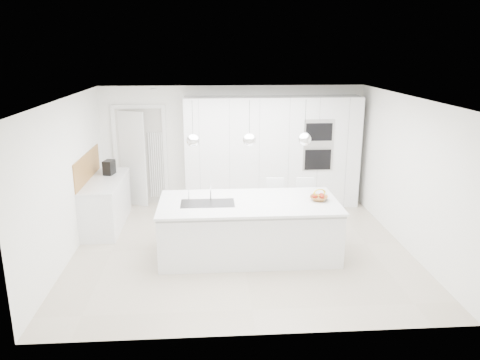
{
  "coord_description": "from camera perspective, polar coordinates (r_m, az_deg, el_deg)",
  "views": [
    {
      "loc": [
        -0.52,
        -7.26,
        3.25
      ],
      "look_at": [
        0.0,
        0.3,
        1.1
      ],
      "focal_mm": 35.0,
      "sensor_mm": 36.0,
      "label": 1
    }
  ],
  "objects": [
    {
      "name": "banana_bunch",
      "position": [
        7.55,
        9.66,
        -1.53
      ],
      "size": [
        0.25,
        0.18,
        0.23
      ],
      "primitive_type": "torus",
      "rotation": [
        1.22,
        0.0,
        0.35
      ],
      "color": "gold",
      "rests_on": "fruit_bowl"
    },
    {
      "name": "wall_back",
      "position": [
        9.97,
        -0.87,
        4.27
      ],
      "size": [
        5.5,
        0.0,
        5.5
      ],
      "primitive_type": "plane",
      "rotation": [
        1.57,
        0.0,
        0.0
      ],
      "color": "white",
      "rests_on": "ground"
    },
    {
      "name": "pendant_mid",
      "position": [
        7.11,
        1.14,
        4.91
      ],
      "size": [
        0.2,
        0.2,
        0.2
      ],
      "primitive_type": "sphere",
      "color": "white",
      "rests_on": "ceiling"
    },
    {
      "name": "oak_backsplash",
      "position": [
        8.99,
        -18.11,
        1.54
      ],
      "size": [
        0.02,
        1.8,
        0.5
      ],
      "primitive_type": "cube",
      "color": "#A67338",
      "rests_on": "wall_left"
    },
    {
      "name": "pendant_left",
      "position": [
        7.09,
        -5.74,
        4.8
      ],
      "size": [
        0.2,
        0.2,
        0.2
      ],
      "primitive_type": "sphere",
      "color": "white",
      "rests_on": "ceiling"
    },
    {
      "name": "radiator",
      "position": [
        10.07,
        -10.15,
        1.8
      ],
      "size": [
        0.32,
        0.04,
        1.4
      ],
      "primitive_type": null,
      "color": "white",
      "rests_on": "floor"
    },
    {
      "name": "espresso_machine",
      "position": [
        9.31,
        -15.67,
        1.49
      ],
      "size": [
        0.22,
        0.29,
        0.27
      ],
      "primitive_type": "cube",
      "rotation": [
        0.0,
        0.0,
        -0.23
      ],
      "color": "black",
      "rests_on": "left_worktop"
    },
    {
      "name": "pendant_right",
      "position": [
        7.24,
        7.88,
        4.95
      ],
      "size": [
        0.2,
        0.2,
        0.2
      ],
      "primitive_type": "sphere",
      "color": "white",
      "rests_on": "ceiling"
    },
    {
      "name": "tall_cabinets",
      "position": [
        9.77,
        3.92,
        3.4
      ],
      "size": [
        3.6,
        0.6,
        2.3
      ],
      "primitive_type": "cube",
      "color": "white",
      "rests_on": "floor"
    },
    {
      "name": "fruit_bowl",
      "position": [
        7.56,
        9.59,
        -2.21
      ],
      "size": [
        0.37,
        0.37,
        0.07
      ],
      "primitive_type": "imported",
      "rotation": [
        0.0,
        0.0,
        -0.39
      ],
      "color": "#A67338",
      "rests_on": "island_worktop"
    },
    {
      "name": "wall_left",
      "position": [
        7.85,
        -20.3,
        0.08
      ],
      "size": [
        0.0,
        5.0,
        5.0
      ],
      "primitive_type": "plane",
      "rotation": [
        1.57,
        0.0,
        1.57
      ],
      "color": "white",
      "rests_on": "ground"
    },
    {
      "name": "apple_a",
      "position": [
        7.58,
        9.89,
        -1.88
      ],
      "size": [
        0.09,
        0.09,
        0.09
      ],
      "primitive_type": "sphere",
      "color": "#A42717",
      "rests_on": "fruit_bowl"
    },
    {
      "name": "island_worktop",
      "position": [
        7.42,
        1.06,
        -2.78
      ],
      "size": [
        2.84,
        1.4,
        0.04
      ],
      "primitive_type": "cube",
      "color": "white",
      "rests_on": "island_base"
    },
    {
      "name": "left_worktop",
      "position": [
        8.99,
        -16.18,
        -0.08
      ],
      "size": [
        0.62,
        1.82,
        0.04
      ],
      "primitive_type": "cube",
      "color": "white",
      "rests_on": "left_base_cabinets"
    },
    {
      "name": "apple_extra_3",
      "position": [
        7.55,
        9.99,
        -1.98
      ],
      "size": [
        0.08,
        0.08,
        0.08
      ],
      "primitive_type": "sphere",
      "color": "#A42717",
      "rests_on": "fruit_bowl"
    },
    {
      "name": "bar_stool_left",
      "position": [
        8.36,
        4.33,
        -3.36
      ],
      "size": [
        0.37,
        0.49,
        1.01
      ],
      "primitive_type": null,
      "rotation": [
        0.0,
        0.0,
        -0.09
      ],
      "color": "white",
      "rests_on": "floor"
    },
    {
      "name": "hallway_door",
      "position": [
        10.07,
        -13.45,
        2.53
      ],
      "size": [
        0.76,
        0.38,
        2.0
      ],
      "primitive_type": "cube",
      "rotation": [
        0.0,
        0.0,
        -0.44
      ],
      "color": "white",
      "rests_on": "floor"
    },
    {
      "name": "oven_stack",
      "position": [
        9.6,
        9.54,
        4.21
      ],
      "size": [
        0.62,
        0.04,
        1.05
      ],
      "primitive_type": null,
      "color": "#A5A5A8",
      "rests_on": "tall_cabinets"
    },
    {
      "name": "bar_stool_right",
      "position": [
        8.47,
        8.03,
        -3.26
      ],
      "size": [
        0.36,
        0.48,
        1.0
      ],
      "primitive_type": null,
      "rotation": [
        0.0,
        0.0,
        -0.06
      ],
      "color": "white",
      "rests_on": "floor"
    },
    {
      "name": "doorway_frame",
      "position": [
        10.08,
        -12.01,
        2.74
      ],
      "size": [
        1.11,
        0.08,
        2.13
      ],
      "primitive_type": null,
      "color": "white",
      "rests_on": "floor"
    },
    {
      "name": "apple_b",
      "position": [
        7.53,
        9.17,
        -1.98
      ],
      "size": [
        0.08,
        0.08,
        0.08
      ],
      "primitive_type": "sphere",
      "color": "#A42717",
      "rests_on": "fruit_bowl"
    },
    {
      "name": "island_tap",
      "position": [
        7.49,
        -3.61,
        -1.27
      ],
      "size": [
        0.02,
        0.02,
        0.3
      ],
      "primitive_type": "cylinder",
      "color": "white",
      "rests_on": "island_worktop"
    },
    {
      "name": "island_sink",
      "position": [
        7.37,
        -3.96,
        -3.45
      ],
      "size": [
        0.84,
        0.44,
        0.18
      ],
      "primitive_type": null,
      "color": "#3F3F42",
      "rests_on": "island_worktop"
    },
    {
      "name": "left_base_cabinets",
      "position": [
        9.12,
        -15.97,
        -2.8
      ],
      "size": [
        0.6,
        1.8,
        0.86
      ],
      "primitive_type": "cube",
      "color": "white",
      "rests_on": "floor"
    },
    {
      "name": "island_base",
      "position": [
        7.53,
        1.08,
        -6.14
      ],
      "size": [
        2.8,
        1.2,
        0.86
      ],
      "primitive_type": "cube",
      "color": "white",
      "rests_on": "floor"
    },
    {
      "name": "floor",
      "position": [
        7.97,
        0.15,
        -8.23
      ],
      "size": [
        5.5,
        5.5,
        0.0
      ],
      "primitive_type": "plane",
      "color": "#BEB09A",
      "rests_on": "ground"
    },
    {
      "name": "apple_c",
      "position": [
        7.54,
        9.08,
        -1.95
      ],
      "size": [
        0.08,
        0.08,
        0.08
      ],
      "primitive_type": "sphere",
      "color": "#A42717",
      "rests_on": "fruit_bowl"
    },
    {
      "name": "ceiling",
      "position": [
        7.31,
        0.16,
        9.96
      ],
      "size": [
        5.5,
        5.5,
        0.0
      ],
      "primitive_type": "plane",
      "rotation": [
        3.14,
        0.0,
        0.0
      ],
      "color": "white",
      "rests_on": "wall_back"
    }
  ]
}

